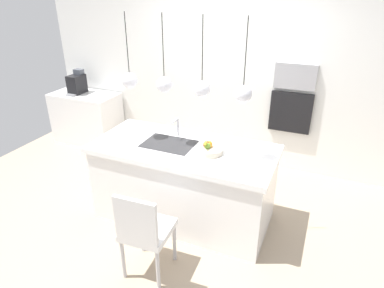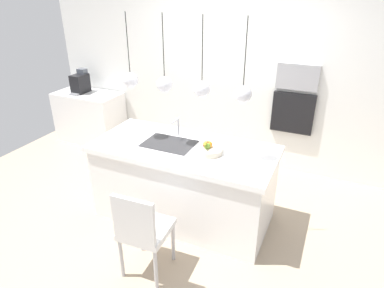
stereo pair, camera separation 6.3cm
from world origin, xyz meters
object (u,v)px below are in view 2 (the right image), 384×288
Objects in this scene: oven at (293,113)px; microwave at (298,77)px; fruit_bowl at (209,149)px; coffee_machine at (80,83)px; chair_near at (143,229)px.

microwave is at bearing 0.00° from oven.
oven is (0.60, 1.61, -0.06)m from fruit_bowl.
oven is at bearing 69.70° from fruit_bowl.
fruit_bowl is at bearing -110.30° from microwave.
chair_near is (2.56, -2.23, -0.49)m from coffee_machine.
microwave reaches higher than coffee_machine.
coffee_machine reaches higher than fruit_bowl.
fruit_bowl reaches higher than chair_near.
microwave is 0.96× the size of oven.
oven is at bearing 71.20° from chair_near.
microwave is 0.50m from oven.
oven is at bearing 0.00° from microwave.
fruit_bowl is 0.48× the size of oven.
fruit_bowl is 1.78m from microwave.
fruit_bowl is 3.11m from coffee_machine.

